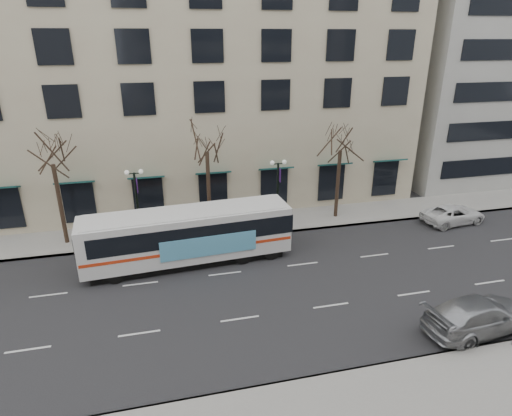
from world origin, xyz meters
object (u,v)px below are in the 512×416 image
object	(u,v)px
tree_far_right	(341,138)
silver_car	(480,315)
lamp_post_right	(278,190)
lamp_post_left	(137,202)
city_bus	(189,235)
tree_far_left	(50,150)
tree_far_mid	(206,139)
white_pickup	(453,214)

from	to	relation	value
tree_far_right	silver_car	distance (m)	15.72
lamp_post_right	lamp_post_left	bearing A→B (deg)	180.00
tree_far_right	city_bus	bearing A→B (deg)	-159.28
silver_car	tree_far_left	bearing A→B (deg)	48.72
tree_far_mid	lamp_post_right	world-z (taller)	tree_far_mid
lamp_post_left	silver_car	distance (m)	21.56
lamp_post_right	white_pickup	xyz separation A→B (m)	(13.42, -2.40, -2.25)
tree_far_mid	lamp_post_left	size ratio (longest dim) A/B	1.64
tree_far_left	lamp_post_left	bearing A→B (deg)	-6.83
tree_far_mid	lamp_post_left	bearing A→B (deg)	-173.15
tree_far_left	lamp_post_right	bearing A→B (deg)	-2.29
tree_far_left	silver_car	world-z (taller)	tree_far_left
lamp_post_left	city_bus	bearing A→B (deg)	-51.39
tree_far_right	lamp_post_right	xyz separation A→B (m)	(-4.99, -0.60, -3.48)
lamp_post_left	white_pickup	world-z (taller)	lamp_post_left
lamp_post_right	white_pickup	size ratio (longest dim) A/B	1.05
tree_far_left	lamp_post_right	xyz separation A→B (m)	(15.01, -0.60, -3.75)
tree_far_left	city_bus	xyz separation A→B (m)	(8.12, -4.50, -4.78)
tree_far_left	city_bus	size ratio (longest dim) A/B	0.64
lamp_post_right	tree_far_mid	bearing A→B (deg)	173.17
tree_far_left	tree_far_mid	xyz separation A→B (m)	(10.00, 0.00, 0.21)
city_bus	tree_far_right	bearing A→B (deg)	16.74
lamp_post_right	silver_car	xyz separation A→B (m)	(6.21, -14.05, -2.09)
tree_far_right	lamp_post_left	xyz separation A→B (m)	(-14.99, -0.60, -3.48)
lamp_post_left	silver_car	xyz separation A→B (m)	(16.21, -14.05, -2.09)
lamp_post_left	city_bus	size ratio (longest dim) A/B	0.40
tree_far_left	white_pickup	bearing A→B (deg)	-6.03
city_bus	silver_car	bearing A→B (deg)	-41.76
tree_far_mid	white_pickup	world-z (taller)	tree_far_mid
lamp_post_left	white_pickup	bearing A→B (deg)	-5.85
silver_car	tree_far_mid	bearing A→B (deg)	30.79
tree_far_right	lamp_post_right	distance (m)	6.11
tree_far_mid	lamp_post_right	size ratio (longest dim) A/B	1.64
tree_far_right	lamp_post_left	world-z (taller)	tree_far_right
city_bus	white_pickup	bearing A→B (deg)	0.22
tree_far_mid	lamp_post_right	distance (m)	6.41
tree_far_mid	city_bus	distance (m)	6.97
lamp_post_right	silver_car	distance (m)	15.51
tree_far_right	city_bus	xyz separation A→B (m)	(-11.88, -4.50, -4.51)
tree_far_left	city_bus	distance (m)	10.44
city_bus	white_pickup	xyz separation A→B (m)	(20.31, 1.49, -1.22)
lamp_post_left	lamp_post_right	xyz separation A→B (m)	(10.00, 0.00, 0.00)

